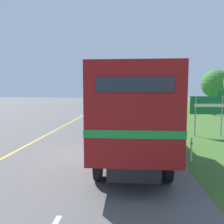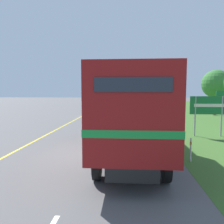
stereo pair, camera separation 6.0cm
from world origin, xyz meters
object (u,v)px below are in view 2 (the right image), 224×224
object	(u,v)px
delineator_post	(191,149)
highway_sign	(210,107)
horse_trailer_truck	(131,111)
lead_car_black_ahead	(130,101)
lead_car_grey_ahead	(115,99)
lead_car_white	(96,108)
roadside_tree_mid	(216,84)

from	to	relation	value
delineator_post	highway_sign	bearing A→B (deg)	63.91
horse_trailer_truck	lead_car_black_ahead	size ratio (longest dim) A/B	2.12
horse_trailer_truck	highway_sign	xyz separation A→B (m)	(4.91, 4.75, -0.12)
lead_car_grey_ahead	horse_trailer_truck	bearing A→B (deg)	-85.88
lead_car_grey_ahead	lead_car_white	bearing A→B (deg)	-90.58
lead_car_black_ahead	highway_sign	bearing A→B (deg)	-80.40
highway_sign	roadside_tree_mid	bearing A→B (deg)	67.62
highway_sign	roadside_tree_mid	distance (m)	13.97
roadside_tree_mid	delineator_post	distance (m)	19.85
lead_car_white	horse_trailer_truck	bearing A→B (deg)	-76.26
lead_car_black_ahead	lead_car_grey_ahead	distance (m)	16.11
roadside_tree_mid	delineator_post	bearing A→B (deg)	-113.47
lead_car_black_ahead	lead_car_grey_ahead	world-z (taller)	lead_car_black_ahead
roadside_tree_mid	delineator_post	world-z (taller)	roadside_tree_mid
roadside_tree_mid	delineator_post	xyz separation A→B (m)	(-7.80, -17.97, -3.19)
lead_car_grey_ahead	roadside_tree_mid	bearing A→B (deg)	-65.70
delineator_post	lead_car_black_ahead	bearing A→B (deg)	93.68
lead_car_grey_ahead	delineator_post	distance (m)	48.49
highway_sign	delineator_post	xyz separation A→B (m)	(-2.53, -5.17, -1.35)
lead_car_black_ahead	highway_sign	distance (m)	27.70
lead_car_black_ahead	delineator_post	world-z (taller)	lead_car_black_ahead
horse_trailer_truck	delineator_post	xyz separation A→B (m)	(2.38, -0.42, -1.48)
lead_car_white	roadside_tree_mid	world-z (taller)	roadside_tree_mid
lead_car_grey_ahead	delineator_post	bearing A→B (deg)	-83.11
lead_car_white	lead_car_grey_ahead	bearing A→B (deg)	89.42
lead_car_black_ahead	highway_sign	world-z (taller)	highway_sign
lead_car_white	highway_sign	world-z (taller)	highway_sign
horse_trailer_truck	lead_car_grey_ahead	world-z (taller)	horse_trailer_truck
horse_trailer_truck	delineator_post	world-z (taller)	horse_trailer_truck
horse_trailer_truck	roadside_tree_mid	size ratio (longest dim) A/B	1.56
highway_sign	lead_car_white	bearing A→B (deg)	129.21
lead_car_grey_ahead	lead_car_black_ahead	bearing A→B (deg)	-76.61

